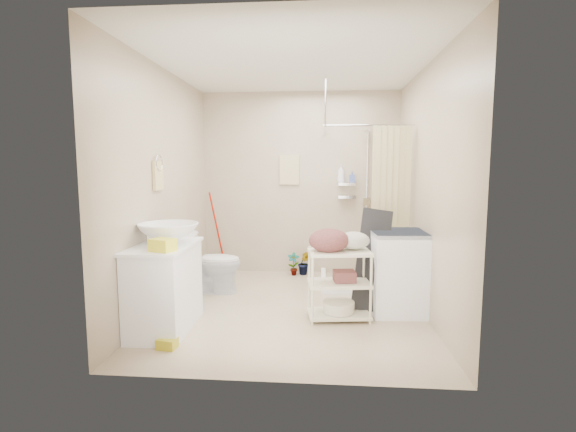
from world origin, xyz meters
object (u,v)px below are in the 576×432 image
object	(u,v)px
vanity	(165,287)
toilet	(211,262)
washing_machine	(399,271)
laundry_rack	(339,278)

from	to	relation	value
vanity	toilet	distance (m)	1.20
washing_machine	laundry_rack	world-z (taller)	washing_machine
laundry_rack	vanity	bearing A→B (deg)	-173.89
toilet	laundry_rack	distance (m)	1.74
vanity	washing_machine	xyz separation A→B (m)	(2.30, 0.68, 0.03)
laundry_rack	toilet	bearing A→B (deg)	145.17
washing_machine	laundry_rack	distance (m)	0.70
vanity	laundry_rack	xyz separation A→B (m)	(1.66, 0.39, 0.02)
toilet	washing_machine	world-z (taller)	washing_machine
vanity	laundry_rack	distance (m)	1.70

